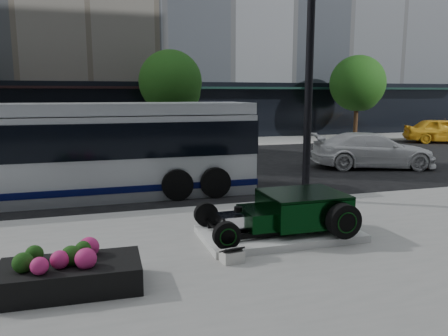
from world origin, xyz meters
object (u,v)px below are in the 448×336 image
object	(u,v)px
white_sedan	(373,150)
yellow_taxi	(443,131)
flower_planter	(70,274)
lamppost	(309,83)
transit_bus	(59,151)
hot_rod	(294,210)

from	to	relation	value
white_sedan	yellow_taxi	world-z (taller)	yellow_taxi
flower_planter	white_sedan	distance (m)	15.30
lamppost	transit_bus	xyz separation A→B (m)	(-6.92, 2.81, -2.02)
white_sedan	yellow_taxi	bearing A→B (deg)	-38.56
lamppost	white_sedan	size ratio (longest dim) A/B	1.39
hot_rod	lamppost	xyz separation A→B (m)	(1.81, 2.91, 2.81)
hot_rod	yellow_taxi	size ratio (longest dim) A/B	0.68
lamppost	yellow_taxi	xyz separation A→B (m)	(16.24, 11.96, -2.70)
hot_rod	white_sedan	size ratio (longest dim) A/B	0.61
flower_planter	transit_bus	world-z (taller)	transit_bus
yellow_taxi	hot_rod	bearing A→B (deg)	154.34
flower_planter	transit_bus	size ratio (longest dim) A/B	0.18
lamppost	transit_bus	world-z (taller)	lamppost
transit_bus	yellow_taxi	xyz separation A→B (m)	(23.17, 9.15, -0.68)
lamppost	transit_bus	distance (m)	7.74
hot_rod	flower_planter	distance (m)	4.82
yellow_taxi	transit_bus	bearing A→B (deg)	136.39
hot_rod	yellow_taxi	xyz separation A→B (m)	(18.05, 14.87, 0.11)
flower_planter	yellow_taxi	xyz separation A→B (m)	(22.64, 16.30, 0.43)
hot_rod	transit_bus	bearing A→B (deg)	131.77
flower_planter	transit_bus	distance (m)	7.25
lamppost	flower_planter	bearing A→B (deg)	-145.87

